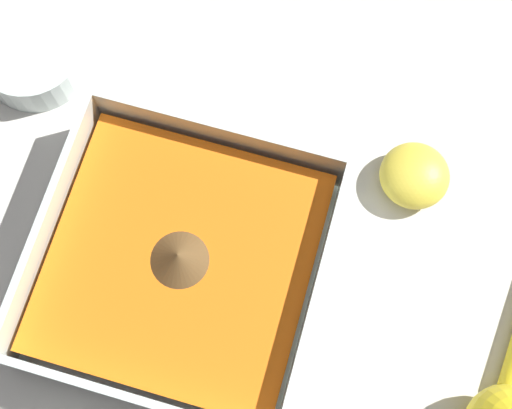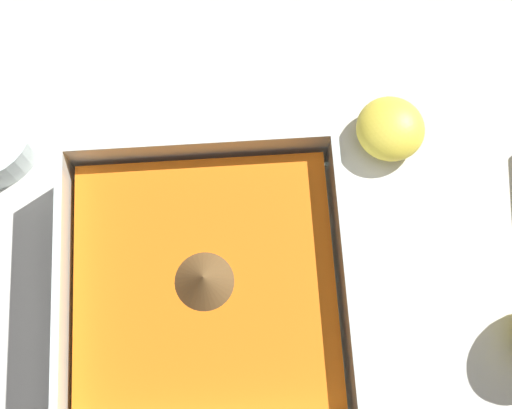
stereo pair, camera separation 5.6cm
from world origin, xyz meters
name	(u,v)px [view 1 (the left image)]	position (x,y,z in m)	size (l,w,h in m)	color
ground_plane	(154,236)	(0.00, 0.00, 0.00)	(4.00, 4.00, 0.00)	beige
square_dish	(182,265)	(-0.03, 0.02, 0.02)	(0.22, 0.22, 0.06)	silver
spice_bowl	(33,57)	(0.15, -0.12, 0.02)	(0.09, 0.09, 0.03)	silver
lemon_half	(414,176)	(-0.19, -0.10, 0.02)	(0.06, 0.06, 0.03)	yellow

